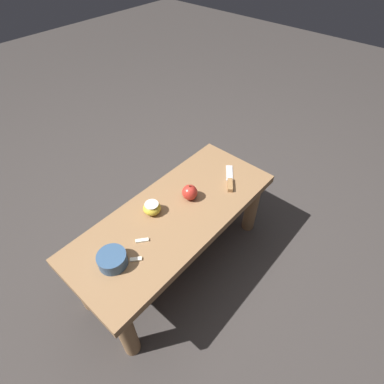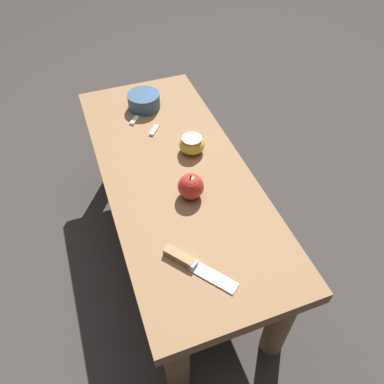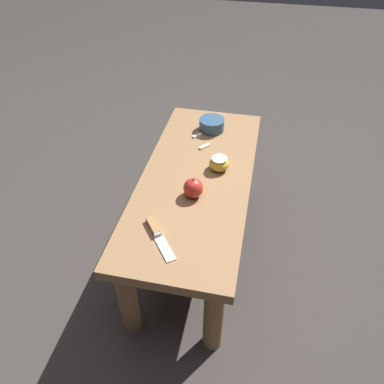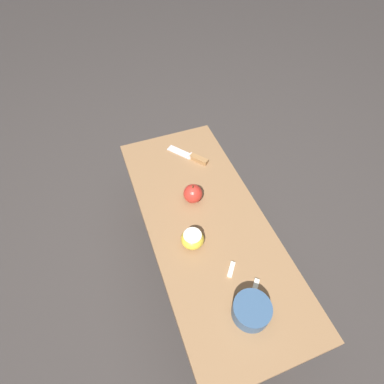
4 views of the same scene
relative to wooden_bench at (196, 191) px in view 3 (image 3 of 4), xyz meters
name	(u,v)px [view 3 (image 3 of 4)]	position (x,y,z in m)	size (l,w,h in m)	color
ground_plane	(196,243)	(0.00, 0.00, -0.32)	(8.00, 8.00, 0.00)	#383330
wooden_bench	(196,191)	(0.00, 0.00, 0.00)	(1.01, 0.42, 0.40)	olive
knife	(156,232)	(-0.32, 0.07, 0.08)	(0.17, 0.14, 0.02)	silver
apple_whole	(193,188)	(-0.11, -0.01, 0.11)	(0.07, 0.07, 0.08)	red
apple_cut	(219,163)	(0.06, -0.08, 0.10)	(0.08, 0.08, 0.05)	gold
apple_slice_near_knife	(205,146)	(0.20, 0.01, 0.08)	(0.05, 0.05, 0.01)	white
apple_slice_center	(197,136)	(0.27, 0.05, 0.08)	(0.04, 0.04, 0.01)	white
bowl	(211,125)	(0.34, 0.00, 0.10)	(0.11, 0.11, 0.05)	#335175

